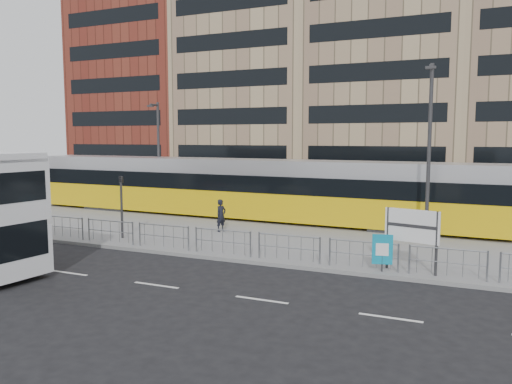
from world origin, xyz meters
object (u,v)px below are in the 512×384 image
at_px(tram, 240,188).
at_px(station_sign, 412,229).
at_px(lamp_post_west, 158,151).
at_px(lamp_post_east, 429,146).
at_px(ad_panel, 382,250).
at_px(traffic_light_west, 121,199).
at_px(pedestrian, 221,215).

height_order(tram, station_sign, tram).
relative_size(lamp_post_west, lamp_post_east, 0.88).
bearing_deg(lamp_post_west, lamp_post_east, -13.34).
height_order(ad_panel, lamp_post_east, lamp_post_east).
bearing_deg(tram, traffic_light_west, -105.71).
distance_m(tram, lamp_post_east, 12.14).
bearing_deg(lamp_post_east, traffic_light_west, -160.65).
bearing_deg(lamp_post_east, station_sign, -90.68).
bearing_deg(ad_panel, pedestrian, 140.34).
bearing_deg(pedestrian, ad_panel, -97.79).
height_order(tram, pedestrian, tram).
distance_m(pedestrian, lamp_post_west, 10.19).
relative_size(traffic_light_west, lamp_post_west, 0.42).
xyz_separation_m(pedestrian, lamp_post_east, (10.27, 1.40, 3.72)).
xyz_separation_m(traffic_light_west, lamp_post_east, (13.99, 4.91, 2.60)).
bearing_deg(pedestrian, lamp_post_west, 73.42).
bearing_deg(ad_panel, traffic_light_west, 162.13).
distance_m(pedestrian, traffic_light_west, 5.24).
bearing_deg(station_sign, ad_panel, -144.54).
relative_size(traffic_light_west, lamp_post_east, 0.37).
distance_m(station_sign, ad_panel, 1.34).
distance_m(traffic_light_west, lamp_post_west, 10.29).
distance_m(station_sign, traffic_light_west, 13.95).
xyz_separation_m(station_sign, ad_panel, (-0.98, -0.40, -0.81)).
relative_size(tram, traffic_light_west, 10.03).
bearing_deg(tram, station_sign, -36.60).
relative_size(ad_panel, pedestrian, 0.82).
xyz_separation_m(tram, ad_panel, (10.31, -9.44, -1.01)).
bearing_deg(traffic_light_west, station_sign, -10.59).
relative_size(tram, lamp_post_east, 3.70).
bearing_deg(ad_panel, lamp_post_east, 67.88).
bearing_deg(traffic_light_west, pedestrian, 36.16).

